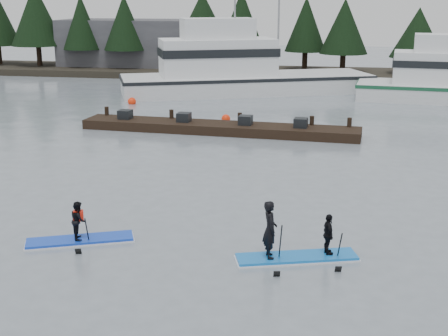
% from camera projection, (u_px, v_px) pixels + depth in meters
% --- Properties ---
extents(ground, '(160.00, 160.00, 0.00)m').
position_uv_depth(ground, '(186.00, 260.00, 17.76)').
color(ground, slate).
rests_on(ground, ground).
extents(far_shore, '(70.00, 8.00, 0.60)m').
position_uv_depth(far_shore, '(294.00, 74.00, 57.49)').
color(far_shore, '#2D281E').
rests_on(far_shore, ground).
extents(treeline, '(60.00, 4.00, 8.00)m').
position_uv_depth(treeline, '(294.00, 77.00, 57.57)').
color(treeline, black).
rests_on(treeline, ground).
extents(waterfront_building, '(18.00, 6.00, 5.00)m').
position_uv_depth(waterfront_building, '(153.00, 46.00, 61.22)').
color(waterfront_building, '#4C4C51').
rests_on(waterfront_building, ground).
extents(fishing_boat_large, '(19.61, 12.09, 10.58)m').
position_uv_depth(fishing_boat_large, '(239.00, 82.00, 48.04)').
color(fishing_boat_large, silver).
rests_on(fishing_boat_large, ground).
extents(floating_dock, '(15.47, 3.04, 0.51)m').
position_uv_depth(floating_dock, '(219.00, 128.00, 34.25)').
color(floating_dock, black).
rests_on(floating_dock, ground).
extents(buoy_a, '(0.58, 0.58, 0.58)m').
position_uv_depth(buoy_a, '(132.00, 104.00, 43.36)').
color(buoy_a, '#FF2F0C').
rests_on(buoy_a, ground).
extents(buoy_b, '(0.53, 0.53, 0.53)m').
position_uv_depth(buoy_b, '(226.00, 121.00, 37.41)').
color(buoy_b, '#FF2F0C').
rests_on(buoy_b, ground).
extents(paddleboard_solo, '(3.25, 1.97, 1.79)m').
position_uv_depth(paddleboard_solo, '(79.00, 230.00, 18.98)').
color(paddleboard_solo, blue).
rests_on(paddleboard_solo, ground).
extents(paddleboard_duo, '(3.53, 1.83, 2.27)m').
position_uv_depth(paddleboard_duo, '(294.00, 240.00, 17.66)').
color(paddleboard_duo, blue).
rests_on(paddleboard_duo, ground).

